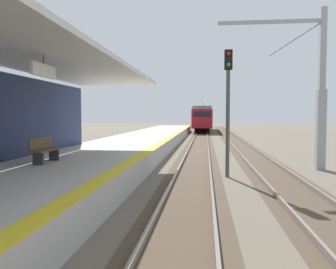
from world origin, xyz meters
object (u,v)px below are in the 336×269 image
Objects in this scene: approaching_train at (203,118)px; catenary_pylon_far_side at (315,93)px; platform_bench at (44,149)px; rail_signal_post at (228,100)px.

catenary_pylon_far_side reaches higher than approaching_train.
platform_bench is (-10.62, -5.35, -2.23)m from catenary_pylon_far_side.
approaching_train is at bearing 91.91° from rail_signal_post.
platform_bench is (-6.48, -2.92, -1.82)m from rail_signal_post.
approaching_train is 12.25× the size of platform_bench.
approaching_train is 41.96m from rail_signal_post.
catenary_pylon_far_side reaches higher than platform_bench.
rail_signal_post is at bearing 24.26° from platform_bench.
rail_signal_post reaches higher than approaching_train.
platform_bench is (-5.09, -44.84, -0.80)m from approaching_train.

